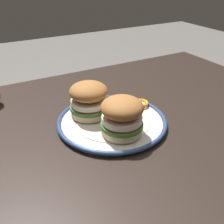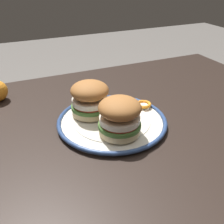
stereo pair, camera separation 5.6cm
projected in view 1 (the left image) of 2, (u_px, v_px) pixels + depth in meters
dining_table at (107, 153)px, 0.79m from camera, size 1.41×0.91×0.72m
dinner_plate at (112, 121)px, 0.76m from camera, size 0.32×0.32×0.02m
sandwich_half_left at (122, 115)px, 0.67m from camera, size 0.14×0.14×0.10m
sandwich_half_right at (89, 99)px, 0.75m from camera, size 0.14×0.14×0.10m
orange_peel_curled at (141, 103)px, 0.83m from camera, size 0.07×0.07×0.01m
orange_peel_strip_long at (113, 105)px, 0.82m from camera, size 0.08×0.07×0.01m
orange_peel_strip_short at (124, 115)px, 0.77m from camera, size 0.04×0.08×0.01m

